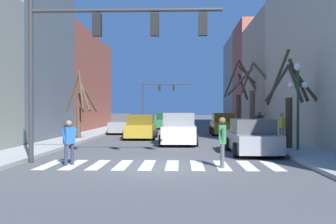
{
  "coord_description": "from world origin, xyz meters",
  "views": [
    {
      "loc": [
        0.79,
        -13.7,
        2.05
      ],
      "look_at": [
        -0.33,
        18.74,
        1.79
      ],
      "focal_mm": 42.0,
      "sensor_mm": 36.0,
      "label": 1
    }
  ],
  "objects": [
    {
      "name": "pedestrian_crossing_street",
      "position": [
        6.69,
        16.19,
        1.16
      ],
      "size": [
        0.73,
        0.25,
        1.7
      ],
      "rotation": [
        0.0,
        0.0,
        3.22
      ],
      "color": "#7A705B",
      "rests_on": "sidewalk_right"
    },
    {
      "name": "car_parked_right_far",
      "position": [
        0.63,
        8.8,
        0.84
      ],
      "size": [
        2.13,
        4.17,
        1.82
      ],
      "rotation": [
        0.0,
        0.0,
        1.57
      ],
      "color": "silver",
      "rests_on": "ground_plane"
    },
    {
      "name": "street_tree_right_mid",
      "position": [
        6.44,
        17.98,
        2.87
      ],
      "size": [
        4.01,
        1.61,
        5.71
      ],
      "color": "brown",
      "rests_on": "sidewalk_right"
    },
    {
      "name": "crosswalk_stripes",
      "position": [
        0.0,
        0.53,
        0.0
      ],
      "size": [
        8.55,
        2.6,
        0.01
      ],
      "color": "white",
      "rests_on": "ground_plane"
    },
    {
      "name": "pedestrian_near_right_corner",
      "position": [
        -3.29,
        0.37,
        0.97
      ],
      "size": [
        0.51,
        0.6,
        1.64
      ],
      "rotation": [
        0.0,
        0.0,
        4.03
      ],
      "color": "#282D47",
      "rests_on": "ground_plane"
    },
    {
      "name": "street_tree_right_near",
      "position": [
        6.06,
        5.57,
        2.43
      ],
      "size": [
        2.8,
        1.7,
        4.83
      ],
      "color": "#473828",
      "rests_on": "sidewalk_right"
    },
    {
      "name": "street_tree_left_far",
      "position": [
        -5.81,
        11.65,
        2.2
      ],
      "size": [
        2.11,
        3.05,
        4.38
      ],
      "color": "#473828",
      "rests_on": "sidewalk_left"
    },
    {
      "name": "car_parked_left_far",
      "position": [
        -0.94,
        26.94,
        0.76
      ],
      "size": [
        1.99,
        4.82,
        1.62
      ],
      "rotation": [
        0.0,
        0.0,
        -1.57
      ],
      "color": "#236B38",
      "rests_on": "ground_plane"
    },
    {
      "name": "traffic_signal_far",
      "position": [
        -2.85,
        44.13,
        4.43
      ],
      "size": [
        7.06,
        0.28,
        6.07
      ],
      "color": "#2D2D2D",
      "rests_on": "ground_plane"
    },
    {
      "name": "street_lamp_right_corner",
      "position": [
        6.18,
        4.67,
        3.01
      ],
      "size": [
        0.95,
        0.36,
        4.03
      ],
      "color": "#1E4C2D",
      "rests_on": "sidewalk_right"
    },
    {
      "name": "ground_plane",
      "position": [
        0.0,
        0.0,
        0.0
      ],
      "size": [
        240.0,
        240.0,
        0.0
      ],
      "primitive_type": "plane",
      "color": "#4C4C4F"
    },
    {
      "name": "building_row_left",
      "position": [
        -10.45,
        13.59,
        4.69
      ],
      "size": [
        6.0,
        38.0,
        11.34
      ],
      "color": "gray",
      "rests_on": "ground_plane"
    },
    {
      "name": "car_driving_away_lane",
      "position": [
        -4.06,
        18.72,
        0.78
      ],
      "size": [
        1.97,
        4.67,
        1.68
      ],
      "rotation": [
        0.0,
        0.0,
        1.57
      ],
      "color": "gray",
      "rests_on": "ground_plane"
    },
    {
      "name": "car_driving_toward_lane",
      "position": [
        -1.98,
        13.06,
        0.78
      ],
      "size": [
        2.09,
        4.2,
        1.66
      ],
      "rotation": [
        0.0,
        0.0,
        -1.57
      ],
      "color": "#A38423",
      "rests_on": "ground_plane"
    },
    {
      "name": "traffic_signal_near",
      "position": [
        -2.19,
        0.98,
        4.59
      ],
      "size": [
        7.32,
        0.28,
        6.15
      ],
      "color": "#2D2D2D",
      "rests_on": "ground_plane"
    },
    {
      "name": "pedestrian_on_left_sidewalk",
      "position": [
        2.21,
        0.01,
        1.04
      ],
      "size": [
        0.24,
        0.75,
        1.75
      ],
      "rotation": [
        0.0,
        0.0,
        1.55
      ],
      "color": "#4C4C51",
      "rests_on": "ground_plane"
    },
    {
      "name": "building_row_right",
      "position": [
        10.45,
        22.8,
        5.57
      ],
      "size": [
        6.0,
        55.19,
        12.22
      ],
      "color": "#515B66",
      "rests_on": "ground_plane"
    },
    {
      "name": "car_parked_right_mid",
      "position": [
        4.07,
        17.42,
        0.8
      ],
      "size": [
        1.96,
        4.12,
        1.72
      ],
      "rotation": [
        0.0,
        0.0,
        1.57
      ],
      "color": "#A38423",
      "rests_on": "ground_plane"
    },
    {
      "name": "pedestrian_waiting_at_curb",
      "position": [
        6.6,
        9.25,
        1.13
      ],
      "size": [
        0.33,
        0.7,
        1.66
      ],
      "rotation": [
        0.0,
        0.0,
        1.89
      ],
      "color": "#7A705B",
      "rests_on": "sidewalk_right"
    },
    {
      "name": "street_tree_left_near",
      "position": [
        6.2,
        22.0,
        3.07
      ],
      "size": [
        4.26,
        2.21,
        6.4
      ],
      "color": "brown",
      "rests_on": "sidewalk_right"
    },
    {
      "name": "car_parked_left_near",
      "position": [
        4.0,
        4.26,
        0.75
      ],
      "size": [
        2.1,
        4.66,
        1.59
      ],
      "rotation": [
        0.0,
        0.0,
        1.57
      ],
      "color": "gray",
      "rests_on": "ground_plane"
    }
  ]
}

